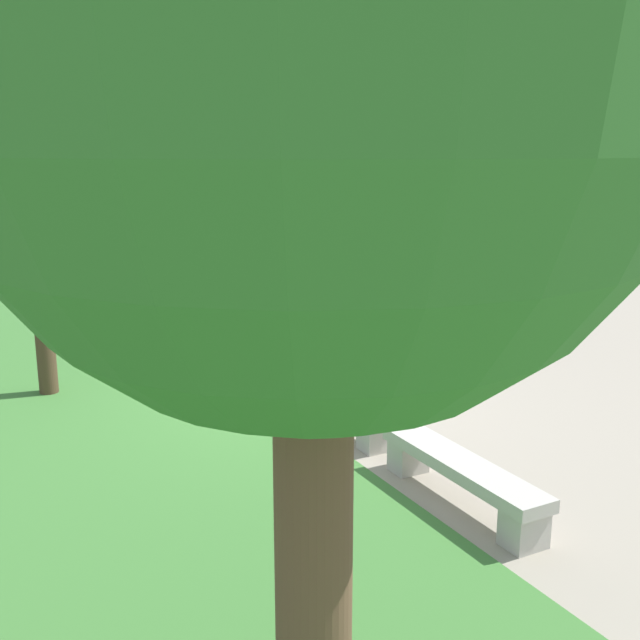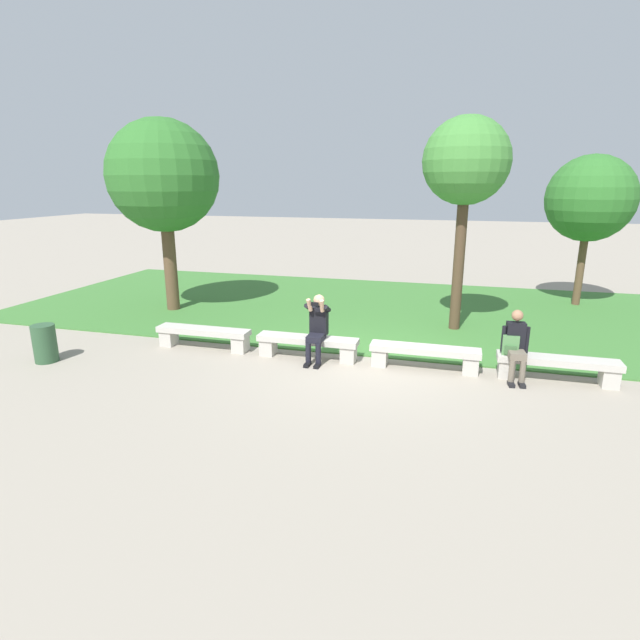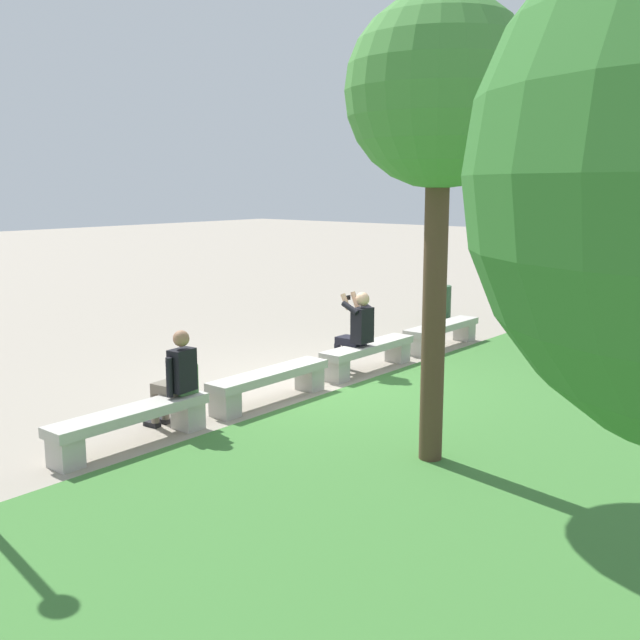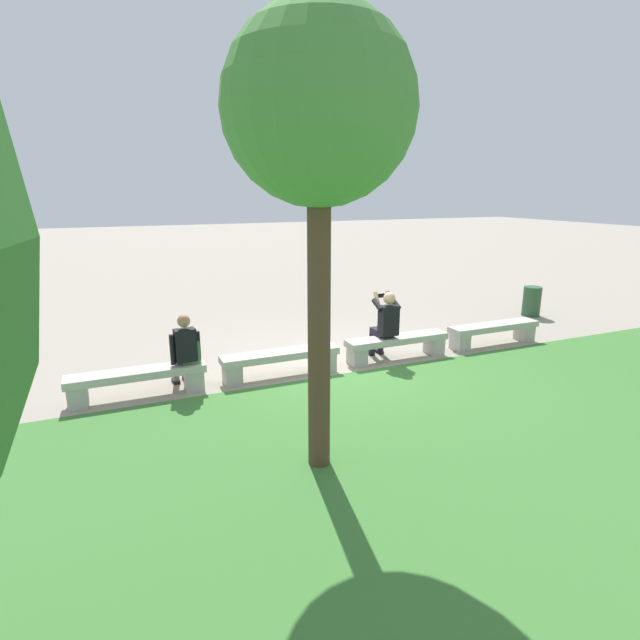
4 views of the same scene
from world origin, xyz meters
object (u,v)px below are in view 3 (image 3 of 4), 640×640
Objects in this scene: bench_far at (131,421)px; person_photographer at (356,328)px; bench_near at (368,353)px; trash_bin at (441,302)px; bench_main at (442,331)px; bench_mid at (270,381)px; tree_left_background at (440,98)px; backpack at (184,380)px; person_distant at (176,377)px.

bench_far is 1.55× the size of person_photographer.
trash_bin is (-4.94, -1.57, 0.07)m from bench_near.
bench_main is at bearing 30.95° from trash_bin.
bench_near is at bearing 0.00° from bench_main.
bench_near and bench_mid have the same top height.
bench_mid is 0.42× the size of tree_left_background.
bench_main is at bearing -150.66° from tree_left_background.
bench_main and bench_near have the same top height.
trash_bin reaches higher than bench_far.
tree_left_background reaches higher than trash_bin.
backpack is 4.45m from tree_left_background.
bench_mid is 1.63m from person_distant.
bench_near is 1.63× the size of person_distant.
bench_near is at bearing 161.33° from person_photographer.
bench_far is (6.95, 0.00, 0.00)m from bench_main.
bench_near is 2.74× the size of trash_bin.
person_distant is at bearing -0.97° from bench_near.
backpack is (6.13, -0.03, 0.32)m from bench_main.
person_photographer reaches higher than bench_far.
bench_far is 2.74× the size of trash_bin.
person_distant is at bearing 0.18° from person_photographer.
bench_main is at bearing 180.00° from bench_mid.
bench_far is at bearing 0.00° from bench_near.
bench_main is 0.42× the size of tree_left_background.
trash_bin is at bearing -167.78° from bench_mid.
person_distant reaches higher than bench_mid.
tree_left_background reaches higher than person_photographer.
trash_bin is (-5.17, -1.49, -0.36)m from person_photographer.
person_photographer is at bearing -179.19° from backpack.
person_distant is (-0.73, -0.07, 0.37)m from bench_far.
bench_mid is 2.32m from bench_far.
bench_far is at bearing 5.13° from person_distant.
tree_left_background is at bearing 122.04° from bench_far.
person_photographer is at bearing -178.99° from bench_far.
backpack is at bearing -0.40° from bench_near.
backpack reaches higher than bench_near.
bench_main is 2.59m from person_photographer.
bench_main is 1.00× the size of bench_near.
backpack reaches higher than bench_mid.
person_photographer reaches higher than bench_near.
bench_near is 4.64m from bench_far.
bench_far is 4.79× the size of backpack.
bench_mid is 1.55× the size of person_photographer.
bench_mid is 4.60m from tree_left_background.
bench_near is 2.32m from bench_mid.
person_photographer is 1.76× the size of trash_bin.
bench_main is 6.23m from person_distant.
trash_bin is (-8.84, -1.51, -0.30)m from person_distant.
person_distant is 8.97m from trash_bin.
person_distant reaches higher than trash_bin.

